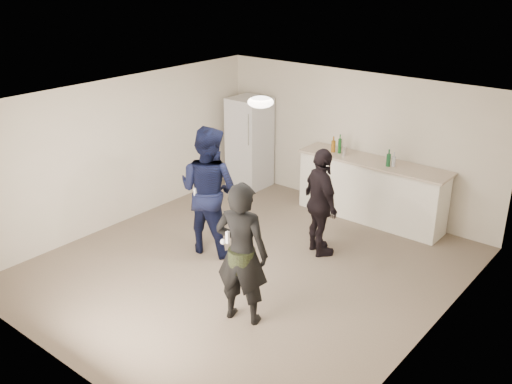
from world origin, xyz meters
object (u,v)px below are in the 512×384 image
Objects in this scene: fridge at (250,143)px; man at (208,190)px; shaker at (344,151)px; spectator at (321,203)px; woman at (242,254)px; counter at (371,191)px.

man is (1.28, -2.52, 0.11)m from fridge.
spectator is at bearing -70.82° from shaker.
man is 1.08× the size of woman.
spectator is at bearing -89.70° from counter.
woman is (0.22, -3.71, 0.41)m from counter.
man is 1.72m from spectator.
counter is 1.29× the size of man.
counter is 2.98m from man.
woman is at bearing -51.45° from fridge.
counter is 3.74m from woman.
shaker is 0.10× the size of spectator.
fridge is at bearing 179.62° from shaker.
man reaches higher than fridge.
spectator is (-0.21, 2.09, -0.08)m from woman.
man is (-1.40, -2.59, 0.48)m from counter.
counter is 2.71m from fridge.
woman is 2.11m from spectator.
woman reaches higher than fridge.
shaker is at bearing -37.51° from spectator.
man is (-0.87, -2.51, -0.17)m from shaker.
man is at bearing -63.06° from fridge.
spectator is (0.53, -1.53, -0.32)m from shaker.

